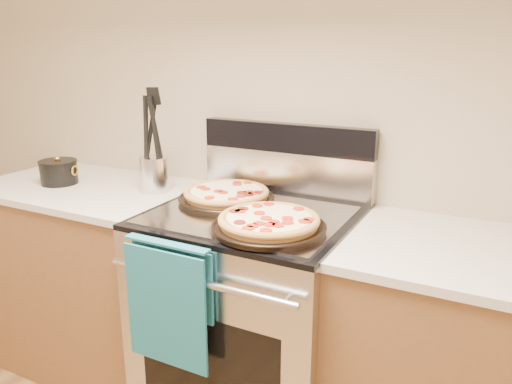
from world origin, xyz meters
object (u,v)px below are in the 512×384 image
at_px(range_body, 253,323).
at_px(pepperoni_pizza_front, 269,223).
at_px(pepperoni_pizza_back, 226,195).
at_px(saucepan, 59,173).
at_px(utensil_crock, 154,174).

xyz_separation_m(range_body, pepperoni_pizza_front, (0.14, -0.15, 0.50)).
relative_size(pepperoni_pizza_back, saucepan, 2.31).
bearing_deg(pepperoni_pizza_front, pepperoni_pizza_back, 143.76).
relative_size(pepperoni_pizza_front, saucepan, 2.33).
bearing_deg(utensil_crock, saucepan, -168.23).
bearing_deg(range_body, pepperoni_pizza_front, -46.13).
xyz_separation_m(range_body, pepperoni_pizza_back, (-0.15, 0.07, 0.50)).
relative_size(utensil_crock, saucepan, 0.95).
xyz_separation_m(pepperoni_pizza_back, pepperoni_pizza_front, (0.29, -0.22, 0.00)).
bearing_deg(utensil_crock, pepperoni_pizza_front, -19.61).
relative_size(range_body, pepperoni_pizza_front, 2.33).
bearing_deg(saucepan, pepperoni_pizza_back, 5.00).
bearing_deg(saucepan, range_body, 0.30).
bearing_deg(pepperoni_pizza_back, utensil_crock, 176.30).
distance_m(pepperoni_pizza_back, saucepan, 0.86).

